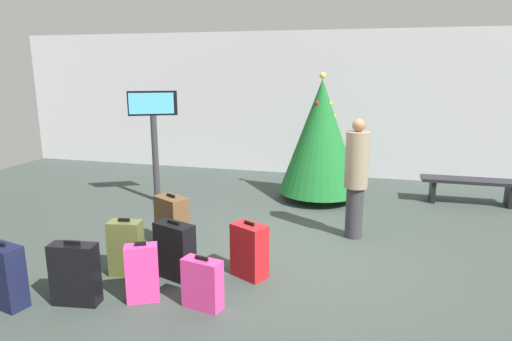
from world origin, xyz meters
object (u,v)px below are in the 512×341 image
suitcase_0 (202,284)px  suitcase_3 (175,251)px  traveller_0 (356,176)px  suitcase_2 (142,273)px  suitcase_5 (249,251)px  suitcase_6 (75,274)px  waiting_bench (471,185)px  suitcase_7 (126,248)px  suitcase_4 (4,276)px  flight_info_kiosk (154,126)px  holiday_tree (321,136)px  suitcase_1 (172,222)px

suitcase_0 → suitcase_3: size_ratio=0.81×
traveller_0 → suitcase_2: bearing=-130.7°
suitcase_5 → suitcase_6: suitcase_6 is taller
suitcase_2 → suitcase_0: bearing=2.3°
waiting_bench → suitcase_7: 6.37m
suitcase_4 → suitcase_5: suitcase_4 is taller
flight_info_kiosk → suitcase_5: bearing=-45.5°
suitcase_4 → suitcase_6: suitcase_4 is taller
suitcase_3 → suitcase_6: 1.15m
suitcase_2 → traveller_0: bearing=49.3°
suitcase_6 → holiday_tree: bearing=65.6°
suitcase_5 → suitcase_6: (-1.65, -1.10, 0.01)m
suitcase_1 → suitcase_7: (-0.19, -0.92, -0.03)m
holiday_tree → suitcase_1: (-1.75, -2.92, -0.87)m
suitcase_0 → suitcase_2: suitcase_2 is taller
suitcase_7 → suitcase_3: bearing=6.5°
holiday_tree → suitcase_5: (-0.44, -3.52, -0.91)m
suitcase_6 → suitcase_3: bearing=47.1°
waiting_bench → suitcase_3: suitcase_3 is taller
suitcase_0 → flight_info_kiosk: bearing=123.6°
flight_info_kiosk → traveller_0: bearing=-14.4°
suitcase_2 → suitcase_5: suitcase_5 is taller
flight_info_kiosk → suitcase_4: (0.22, -3.96, -1.11)m
holiday_tree → suitcase_6: bearing=-114.4°
suitcase_7 → holiday_tree: bearing=63.3°
traveller_0 → suitcase_6: 4.00m
waiting_bench → traveller_0: bearing=-132.1°
suitcase_4 → suitcase_7: suitcase_4 is taller
suitcase_1 → suitcase_3: size_ratio=1.08×
suitcase_3 → suitcase_4: size_ratio=1.00×
holiday_tree → suitcase_3: size_ratio=3.33×
suitcase_4 → suitcase_6: bearing=18.2°
waiting_bench → suitcase_2: bearing=-131.4°
suitcase_3 → suitcase_6: (-0.78, -0.84, -0.00)m
waiting_bench → suitcase_4: suitcase_4 is taller
suitcase_0 → suitcase_7: (-1.21, 0.51, 0.07)m
suitcase_0 → suitcase_4: bearing=-166.5°
traveller_0 → suitcase_1: traveller_0 is taller
suitcase_5 → waiting_bench: bearing=50.5°
holiday_tree → suitcase_0: bearing=-99.5°
suitcase_6 → suitcase_1: bearing=78.4°
suitcase_2 → suitcase_7: 0.74m
traveller_0 → suitcase_1: (-2.49, -1.06, -0.58)m
flight_info_kiosk → suitcase_3: bearing=-59.3°
flight_info_kiosk → suitcase_0: 4.31m
suitcase_0 → traveller_0: bearing=59.4°
holiday_tree → suitcase_2: holiday_tree is taller
holiday_tree → suitcase_6: holiday_tree is taller
suitcase_1 → suitcase_6: 1.73m
traveller_0 → suitcase_7: bearing=-143.5°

